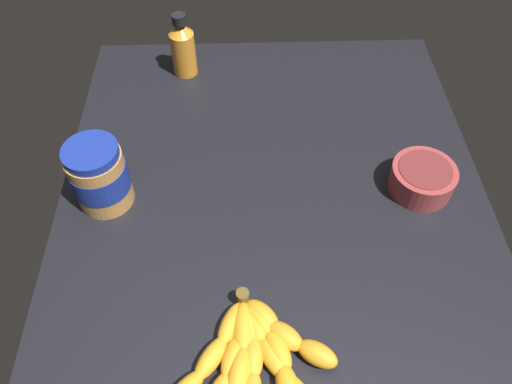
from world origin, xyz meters
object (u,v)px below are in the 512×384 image
Objects in this scene: banana_bunch at (252,355)px; small_bowl at (422,178)px; honey_bottle at (183,47)px; peanut_butter_jar at (99,176)px.

small_bowl is at bearing -45.68° from banana_bunch.
small_bowl is (-34.70, -43.89, -3.71)cm from honey_bottle.
banana_bunch is at bearing -168.69° from honey_bottle.
honey_bottle reaches higher than banana_bunch.
small_bowl reaches higher than banana_bunch.
banana_bunch is at bearing -139.84° from peanut_butter_jar.
honey_bottle is at bearing -18.64° from peanut_butter_jar.
banana_bunch is 38.91cm from peanut_butter_jar.
small_bowl is (0.67, -55.82, -3.60)cm from peanut_butter_jar.
banana_bunch is 1.79× the size of honey_bottle.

